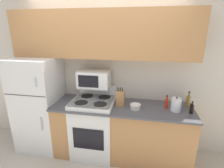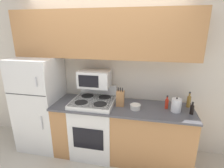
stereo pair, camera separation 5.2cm
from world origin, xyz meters
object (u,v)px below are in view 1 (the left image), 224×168
at_px(refrigerator, 39,104).
at_px(knife_block, 120,98).
at_px(bottle_hot_sauce, 166,103).
at_px(microwave, 94,79).
at_px(kettle, 176,105).
at_px(bottle_soy_sauce, 192,109).
at_px(stove, 94,126).
at_px(bottle_vinegar, 188,101).
at_px(bowl, 135,106).

xyz_separation_m(refrigerator, knife_block, (1.39, -0.02, 0.22)).
bearing_deg(bottle_hot_sauce, refrigerator, -179.10).
distance_m(knife_block, bottle_hot_sauce, 0.69).
bearing_deg(knife_block, microwave, 161.22).
bearing_deg(kettle, knife_block, 177.95).
relative_size(bottle_soy_sauce, kettle, 0.83).
relative_size(microwave, knife_block, 1.68).
bearing_deg(bottle_soy_sauce, knife_block, 176.06).
relative_size(stove, microwave, 2.24).
xyz_separation_m(bottle_soy_sauce, kettle, (-0.20, 0.04, 0.03)).
height_order(bottle_soy_sauce, kettle, kettle).
distance_m(stove, bottle_vinegar, 1.53).
bearing_deg(refrigerator, bottle_vinegar, 3.56).
xyz_separation_m(refrigerator, bottle_soy_sauce, (2.41, -0.09, 0.17)).
xyz_separation_m(microwave, bottle_hot_sauce, (1.14, -0.10, -0.28)).
bearing_deg(bowl, bottle_vinegar, 17.10).
xyz_separation_m(knife_block, bottle_vinegar, (1.01, 0.17, -0.03)).
height_order(bowl, kettle, kettle).
height_order(stove, bottle_hot_sauce, stove).
bearing_deg(bottle_hot_sauce, stove, -177.29).
bearing_deg(bottle_vinegar, stove, -173.28).
height_order(bottle_vinegar, kettle, bottle_vinegar).
xyz_separation_m(refrigerator, bottle_vinegar, (2.41, 0.15, 0.19)).
bearing_deg(bottle_soy_sauce, stove, 177.28).
distance_m(microwave, bottle_soy_sauce, 1.51).
bearing_deg(stove, bowl, -6.02).
relative_size(stove, bottle_hot_sauce, 5.60).
bearing_deg(knife_block, bottle_hot_sauce, 4.27).
distance_m(stove, bottle_hot_sauce, 1.21).
relative_size(knife_block, bottle_soy_sauce, 1.65).
relative_size(stove, bottle_soy_sauce, 6.22).
relative_size(refrigerator, microwave, 3.19).
bearing_deg(bowl, microwave, 161.88).
height_order(refrigerator, knife_block, refrigerator).
distance_m(refrigerator, kettle, 2.21).
bearing_deg(bottle_soy_sauce, microwave, 171.34).
height_order(refrigerator, kettle, refrigerator).
bearing_deg(stove, bottle_soy_sauce, -2.72).
distance_m(bottle_soy_sauce, kettle, 0.21).
height_order(bottle_hot_sauce, bottle_soy_sauce, bottle_hot_sauce).
relative_size(refrigerator, bottle_vinegar, 6.63).
bearing_deg(kettle, stove, 178.72).
xyz_separation_m(refrigerator, bowl, (1.63, -0.09, 0.14)).
xyz_separation_m(microwave, kettle, (1.26, -0.18, -0.27)).
relative_size(refrigerator, knife_block, 5.36).
height_order(microwave, bowl, microwave).
height_order(microwave, bottle_hot_sauce, microwave).
bearing_deg(knife_block, bottle_soy_sauce, -3.94).
bearing_deg(stove, microwave, 98.21).
height_order(knife_block, kettle, knife_block).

